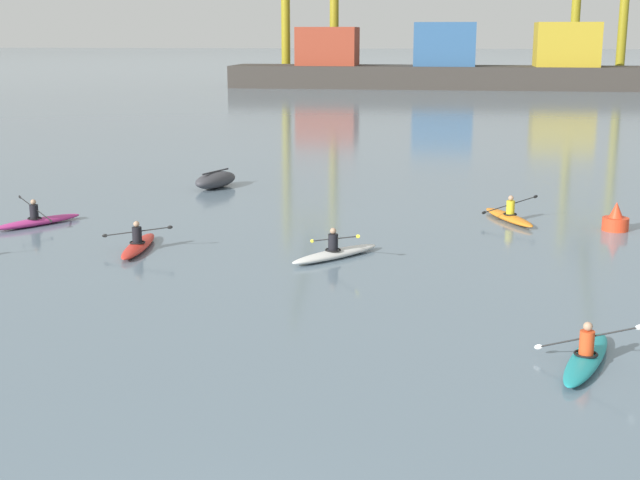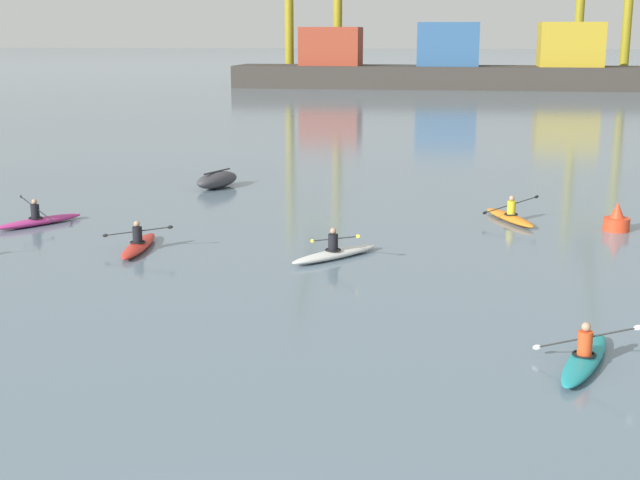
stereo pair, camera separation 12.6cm
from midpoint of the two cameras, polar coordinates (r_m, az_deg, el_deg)
The scene contains 8 objects.
container_barge at distance 111.80m, azimuth 8.45°, elevation 11.18°, with size 53.27×8.72×8.00m.
capsized_dinghy at distance 38.88m, azimuth -6.64°, elevation 3.91°, with size 1.93×2.82×0.76m.
channel_buoy at distance 31.85m, azimuth 18.89°, elevation 1.21°, with size 0.90×0.90×1.00m.
kayak_red at distance 28.07m, azimuth -11.62°, elevation -0.29°, with size 2.27×3.44×0.95m.
kayak_orange at distance 32.50m, azimuth 12.38°, elevation 1.52°, with size 2.06×3.34×0.95m.
kayak_teal at distance 18.89m, azimuth 17.07°, elevation -7.33°, with size 2.07×3.41×1.07m.
kayak_magenta at distance 32.63m, azimuth -17.80°, elevation 1.23°, with size 2.40×3.15×0.98m.
kayak_white at distance 26.49m, azimuth 1.14°, elevation -0.83°, with size 2.63×3.00×0.95m.
Camera 2 is at (2.86, -8.13, 6.64)m, focal length 49.06 mm.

